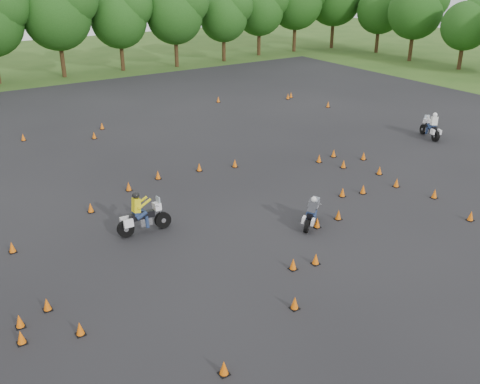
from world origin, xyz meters
name	(u,v)px	position (x,y,z in m)	size (l,w,h in m)	color
ground	(294,251)	(0.00, 0.00, 0.00)	(140.00, 140.00, 0.00)	#2D5119
asphalt_pad	(218,201)	(0.00, 6.00, 0.01)	(62.00, 62.00, 0.00)	black
treeline	(73,36)	(2.36, 34.72, 4.70)	(87.00, 32.32, 11.06)	#1B4413
traffic_cones	(226,194)	(0.49, 6.05, 0.23)	(33.21, 33.04, 0.45)	orange
rider_grey	(310,210)	(2.04, 1.44, 0.76)	(1.95, 0.60, 1.51)	#3B3D42
rider_yellow	(144,213)	(-4.38, 4.86, 0.95)	(2.44, 0.75, 1.88)	gold
rider_white	(430,125)	(17.05, 6.92, 0.89)	(2.28, 0.70, 1.76)	silver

